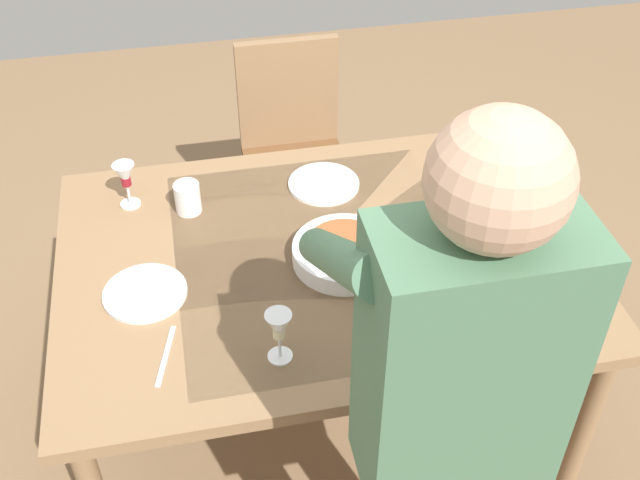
{
  "coord_description": "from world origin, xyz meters",
  "views": [
    {
      "loc": [
        0.34,
        1.65,
        2.22
      ],
      "look_at": [
        0.0,
        0.0,
        0.8
      ],
      "focal_mm": 43.31,
      "sensor_mm": 36.0,
      "label": 1
    }
  ],
  "objects_px": {
    "dinner_plate_near": "(145,293)",
    "wine_bottle": "(492,296)",
    "person_server": "(448,431)",
    "wine_glass_left": "(279,328)",
    "water_cup_near_right": "(455,290)",
    "wine_glass_right": "(125,177)",
    "serving_bowl_pasta": "(345,252)",
    "side_bowl_salad": "(541,267)",
    "dinner_plate_far": "(324,184)",
    "dining_table": "(320,270)",
    "water_cup_near_left": "(188,198)",
    "chair_near": "(293,141)"
  },
  "relations": [
    {
      "from": "person_server",
      "to": "serving_bowl_pasta",
      "type": "xyz_separation_m",
      "value": [
        0.03,
        -0.77,
        -0.18
      ]
    },
    {
      "from": "dinner_plate_far",
      "to": "dinner_plate_near",
      "type": "bearing_deg",
      "value": 34.2
    },
    {
      "from": "wine_glass_right",
      "to": "dinner_plate_near",
      "type": "xyz_separation_m",
      "value": [
        -0.03,
        0.42,
        -0.1
      ]
    },
    {
      "from": "dining_table",
      "to": "serving_bowl_pasta",
      "type": "xyz_separation_m",
      "value": [
        -0.06,
        0.05,
        0.1
      ]
    },
    {
      "from": "side_bowl_salad",
      "to": "dinner_plate_near",
      "type": "distance_m",
      "value": 1.1
    },
    {
      "from": "water_cup_near_right",
      "to": "dinner_plate_near",
      "type": "bearing_deg",
      "value": -13.84
    },
    {
      "from": "person_server",
      "to": "side_bowl_salad",
      "type": "bearing_deg",
      "value": -129.75
    },
    {
      "from": "wine_glass_right",
      "to": "side_bowl_salad",
      "type": "bearing_deg",
      "value": 153.22
    },
    {
      "from": "dining_table",
      "to": "water_cup_near_right",
      "type": "height_order",
      "value": "water_cup_near_right"
    },
    {
      "from": "wine_glass_right",
      "to": "water_cup_near_right",
      "type": "relative_size",
      "value": 1.57
    },
    {
      "from": "water_cup_near_right",
      "to": "dinner_plate_far",
      "type": "xyz_separation_m",
      "value": [
        0.23,
        -0.6,
        -0.04
      ]
    },
    {
      "from": "person_server",
      "to": "dinner_plate_far",
      "type": "xyz_separation_m",
      "value": [
        0.01,
        -1.13,
        -0.21
      ]
    },
    {
      "from": "dinner_plate_near",
      "to": "wine_bottle",
      "type": "bearing_deg",
      "value": 161.05
    },
    {
      "from": "wine_glass_right",
      "to": "serving_bowl_pasta",
      "type": "relative_size",
      "value": 0.5
    },
    {
      "from": "side_bowl_salad",
      "to": "person_server",
      "type": "bearing_deg",
      "value": 50.25
    },
    {
      "from": "person_server",
      "to": "wine_glass_left",
      "type": "xyz_separation_m",
      "value": [
        0.27,
        -0.44,
        -0.11
      ]
    },
    {
      "from": "person_server",
      "to": "wine_glass_right",
      "type": "distance_m",
      "value": 1.32
    },
    {
      "from": "wine_glass_right",
      "to": "water_cup_near_right",
      "type": "xyz_separation_m",
      "value": [
        -0.85,
        0.62,
        -0.06
      ]
    },
    {
      "from": "dining_table",
      "to": "water_cup_near_right",
      "type": "relative_size",
      "value": 15.7
    },
    {
      "from": "wine_bottle",
      "to": "person_server",
      "type": "bearing_deg",
      "value": 57.56
    },
    {
      "from": "wine_bottle",
      "to": "wine_glass_right",
      "type": "distance_m",
      "value": 1.15
    },
    {
      "from": "serving_bowl_pasta",
      "to": "person_server",
      "type": "bearing_deg",
      "value": 92.01
    },
    {
      "from": "chair_near",
      "to": "wine_glass_right",
      "type": "height_order",
      "value": "chair_near"
    },
    {
      "from": "wine_bottle",
      "to": "water_cup_near_right",
      "type": "relative_size",
      "value": 3.08
    },
    {
      "from": "wine_glass_right",
      "to": "dinner_plate_near",
      "type": "bearing_deg",
      "value": 94.34
    },
    {
      "from": "water_cup_near_left",
      "to": "dinner_plate_near",
      "type": "distance_m",
      "value": 0.38
    },
    {
      "from": "wine_glass_left",
      "to": "water_cup_near_right",
      "type": "relative_size",
      "value": 1.57
    },
    {
      "from": "wine_glass_left",
      "to": "wine_glass_right",
      "type": "xyz_separation_m",
      "value": [
        0.36,
        -0.71,
        0.0
      ]
    },
    {
      "from": "water_cup_near_right",
      "to": "serving_bowl_pasta",
      "type": "distance_m",
      "value": 0.34
    },
    {
      "from": "dining_table",
      "to": "chair_near",
      "type": "xyz_separation_m",
      "value": [
        -0.08,
        -0.93,
        -0.15
      ]
    },
    {
      "from": "person_server",
      "to": "water_cup_near_left",
      "type": "bearing_deg",
      "value": -67.73
    },
    {
      "from": "water_cup_near_left",
      "to": "dinner_plate_far",
      "type": "bearing_deg",
      "value": -174.17
    },
    {
      "from": "person_server",
      "to": "water_cup_near_right",
      "type": "relative_size",
      "value": 17.58
    },
    {
      "from": "person_server",
      "to": "dinner_plate_near",
      "type": "xyz_separation_m",
      "value": [
        0.59,
        -0.74,
        -0.21
      ]
    },
    {
      "from": "chair_near",
      "to": "water_cup_near_left",
      "type": "relative_size",
      "value": 9.28
    },
    {
      "from": "water_cup_near_right",
      "to": "wine_glass_right",
      "type": "bearing_deg",
      "value": -36.2
    },
    {
      "from": "wine_glass_right",
      "to": "water_cup_near_left",
      "type": "height_order",
      "value": "wine_glass_right"
    },
    {
      "from": "person_server",
      "to": "wine_glass_left",
      "type": "relative_size",
      "value": 11.19
    },
    {
      "from": "person_server",
      "to": "wine_glass_left",
      "type": "distance_m",
      "value": 0.53
    },
    {
      "from": "wine_bottle",
      "to": "dinner_plate_near",
      "type": "xyz_separation_m",
      "value": [
        0.87,
        -0.3,
        -0.1
      ]
    },
    {
      "from": "serving_bowl_pasta",
      "to": "side_bowl_salad",
      "type": "height_order",
      "value": "same"
    },
    {
      "from": "wine_bottle",
      "to": "wine_glass_left",
      "type": "relative_size",
      "value": 1.96
    },
    {
      "from": "wine_glass_right",
      "to": "water_cup_near_left",
      "type": "bearing_deg",
      "value": 159.3
    },
    {
      "from": "person_server",
      "to": "serving_bowl_pasta",
      "type": "bearing_deg",
      "value": -87.99
    },
    {
      "from": "dinner_plate_near",
      "to": "dinner_plate_far",
      "type": "bearing_deg",
      "value": -145.8
    },
    {
      "from": "dining_table",
      "to": "wine_bottle",
      "type": "relative_size",
      "value": 5.1
    },
    {
      "from": "dinner_plate_far",
      "to": "wine_glass_right",
      "type": "bearing_deg",
      "value": -2.11
    },
    {
      "from": "wine_bottle",
      "to": "wine_glass_left",
      "type": "distance_m",
      "value": 0.55
    },
    {
      "from": "wine_glass_left",
      "to": "wine_glass_right",
      "type": "relative_size",
      "value": 1.0
    },
    {
      "from": "serving_bowl_pasta",
      "to": "dinner_plate_near",
      "type": "height_order",
      "value": "serving_bowl_pasta"
    }
  ]
}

